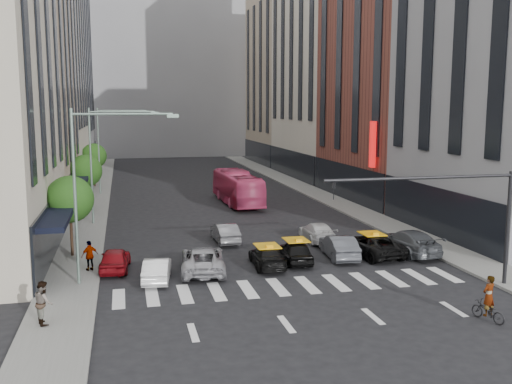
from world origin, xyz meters
TOP-DOWN VIEW (x-y plane):
  - ground at (0.00, 0.00)m, footprint 160.00×160.00m
  - sidewalk_left at (-11.50, 30.00)m, footprint 3.00×96.00m
  - sidewalk_right at (11.50, 30.00)m, footprint 3.00×96.00m
  - building_left_b at (-17.00, 28.00)m, footprint 8.00×16.00m
  - building_left_c at (-17.00, 46.00)m, footprint 8.00×20.00m
  - building_left_d at (-17.00, 65.00)m, footprint 8.00×18.00m
  - building_right_a at (17.00, 10.00)m, footprint 8.00×16.00m
  - building_right_b at (17.00, 27.00)m, footprint 8.00×18.00m
  - building_right_c at (17.00, 46.00)m, footprint 8.00×20.00m
  - building_right_d at (17.00, 65.00)m, footprint 8.00×18.00m
  - building_far at (0.00, 85.00)m, footprint 30.00×10.00m
  - tree_near at (-11.80, 10.00)m, footprint 2.88×2.88m
  - tree_mid at (-11.80, 26.00)m, footprint 2.88×2.88m
  - tree_far at (-11.80, 42.00)m, footprint 2.88×2.88m
  - streetlamp_near at (-10.04, 4.00)m, footprint 5.38×0.25m
  - streetlamp_mid at (-10.04, 20.00)m, footprint 5.38×0.25m
  - streetlamp_far at (-10.04, 36.00)m, footprint 5.38×0.25m
  - traffic_signal at (7.69, -1.00)m, footprint 10.10×0.20m
  - liberty_sign at (12.60, 20.00)m, footprint 0.30×0.70m
  - car_red at (-9.20, 6.52)m, footprint 1.90×4.02m
  - car_white_front at (-7.00, 4.04)m, footprint 1.83×3.94m
  - car_silver at (-4.38, 5.11)m, footprint 2.98×5.42m
  - taxi_left at (-0.60, 5.28)m, footprint 1.96×4.31m
  - taxi_center at (1.31, 5.82)m, footprint 2.01×4.12m
  - car_grey_mid at (4.20, 6.21)m, footprint 1.97×4.53m
  - taxi_right at (6.36, 6.22)m, footprint 2.88×5.24m
  - car_grey_curb at (8.84, 6.15)m, footprint 2.48×5.41m
  - car_row2_left at (-1.90, 11.90)m, footprint 1.51×4.07m
  - car_row2_right at (4.38, 10.74)m, footprint 2.05×4.53m
  - bus at (2.03, 27.15)m, footprint 2.99×11.28m
  - motorcycle at (6.61, -5.13)m, footprint 1.06×1.76m
  - rider at (6.61, -5.13)m, footprint 0.75×0.60m
  - pedestrian_near at (-12.03, -1.46)m, footprint 0.95×1.08m
  - pedestrian_far at (-10.55, 6.37)m, footprint 1.07×0.84m

SIDE VIEW (x-z plane):
  - ground at x=0.00m, z-range 0.00..0.00m
  - sidewalk_left at x=-11.50m, z-range 0.00..0.15m
  - sidewalk_right at x=11.50m, z-range 0.00..0.15m
  - motorcycle at x=6.61m, z-range 0.00..0.88m
  - taxi_left at x=-0.60m, z-range 0.00..1.22m
  - car_white_front at x=-7.00m, z-range 0.00..1.25m
  - car_row2_right at x=4.38m, z-range 0.00..1.29m
  - car_row2_left at x=-1.90m, z-range 0.00..1.33m
  - car_red at x=-9.20m, z-range 0.00..1.33m
  - taxi_center at x=1.31m, z-range 0.00..1.35m
  - taxi_right at x=6.36m, z-range 0.00..1.39m
  - car_silver at x=-4.38m, z-range 0.00..1.44m
  - car_grey_mid at x=4.20m, z-range 0.00..1.45m
  - car_grey_curb at x=8.84m, z-range 0.00..1.53m
  - pedestrian_far at x=-10.55m, z-range 0.15..1.84m
  - pedestrian_near at x=-12.03m, z-range 0.15..2.00m
  - bus at x=2.03m, z-range 0.00..3.12m
  - rider at x=6.61m, z-range 0.88..2.66m
  - tree_near at x=-11.80m, z-range 1.18..6.13m
  - tree_mid at x=-11.80m, z-range 1.18..6.13m
  - tree_far at x=-11.80m, z-range 1.18..6.13m
  - traffic_signal at x=7.69m, z-range 1.47..7.47m
  - streetlamp_near at x=-10.04m, z-range 1.40..10.40m
  - streetlamp_mid at x=-10.04m, z-range 1.40..10.40m
  - streetlamp_far at x=-10.04m, z-range 1.40..10.40m
  - liberty_sign at x=12.60m, z-range 4.00..8.00m
  - building_left_b at x=-17.00m, z-range 0.00..24.00m
  - building_right_b at x=17.00m, z-range 0.00..26.00m
  - building_right_d at x=17.00m, z-range 0.00..28.00m
  - building_left_d at x=-17.00m, z-range 0.00..30.00m
  - building_right_a at x=17.00m, z-range 0.00..32.00m
  - building_left_c at x=-17.00m, z-range 0.00..36.00m
  - building_far at x=0.00m, z-range 0.00..36.00m
  - building_right_c at x=17.00m, z-range 0.00..40.00m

